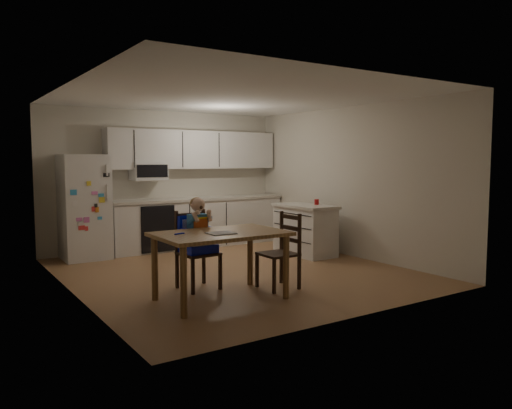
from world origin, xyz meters
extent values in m
cube|color=#986A46|center=(0.00, 0.00, -0.01)|extent=(4.50, 5.00, 0.01)
cube|color=beige|center=(0.00, 2.50, 1.25)|extent=(4.50, 0.02, 2.50)
cube|color=beige|center=(-2.25, 0.00, 1.25)|extent=(0.02, 5.00, 2.50)
cube|color=beige|center=(2.25, 0.00, 1.25)|extent=(0.02, 5.00, 2.50)
cube|color=white|center=(0.00, 0.00, 2.50)|extent=(4.50, 5.00, 0.01)
cube|color=silver|center=(-1.55, 2.15, 0.85)|extent=(0.72, 0.70, 1.70)
cube|color=silver|center=(0.53, 2.20, 0.43)|extent=(3.34, 0.60, 0.86)
cube|color=beige|center=(0.53, 2.19, 0.89)|extent=(3.37, 0.62, 0.05)
cube|color=black|center=(-0.39, 1.89, 0.43)|extent=(0.60, 0.02, 0.80)
cube|color=silver|center=(0.53, 2.33, 1.80)|extent=(3.34, 0.34, 0.70)
cube|color=silver|center=(-0.39, 2.30, 1.42)|extent=(0.60, 0.38, 0.33)
cube|color=silver|center=(1.68, 0.46, 0.40)|extent=(0.55, 1.10, 0.81)
cube|color=beige|center=(1.68, 0.46, 0.83)|extent=(0.61, 1.16, 0.05)
cylinder|color=#B41213|center=(1.84, 0.36, 0.90)|extent=(0.08, 0.08, 0.09)
cube|color=brown|center=(-0.88, -1.16, 0.77)|extent=(1.47, 0.94, 0.04)
cylinder|color=brown|center=(-1.53, -1.55, 0.37)|extent=(0.07, 0.07, 0.74)
cylinder|color=brown|center=(-1.53, -0.77, 0.37)|extent=(0.07, 0.07, 0.74)
cylinder|color=brown|center=(-0.22, -1.55, 0.37)|extent=(0.07, 0.07, 0.74)
cylinder|color=brown|center=(-0.22, -0.77, 0.37)|extent=(0.07, 0.07, 0.74)
cube|color=#AEAEB3|center=(-0.93, -1.27, 0.79)|extent=(0.29, 0.25, 0.01)
cylinder|color=#0B19D0|center=(-1.35, -1.06, 0.79)|extent=(0.12, 0.06, 0.02)
cube|color=black|center=(-0.88, -0.59, 0.45)|extent=(0.46, 0.46, 0.03)
cube|color=black|center=(-1.06, -0.80, 0.22)|extent=(0.04, 0.04, 0.43)
cube|color=black|center=(-1.08, -0.41, 0.22)|extent=(0.04, 0.04, 0.43)
cube|color=black|center=(-0.67, -0.77, 0.22)|extent=(0.04, 0.04, 0.43)
cube|color=black|center=(-0.69, -0.38, 0.22)|extent=(0.04, 0.04, 0.43)
cube|color=black|center=(-0.89, -0.40, 0.72)|extent=(0.43, 0.07, 0.51)
cube|color=#0B19D0|center=(-0.88, -0.59, 0.51)|extent=(0.41, 0.38, 0.10)
cube|color=#0B19D0|center=(-0.89, -0.45, 0.74)|extent=(0.39, 0.09, 0.35)
cube|color=#4E5AD7|center=(-0.87, -0.61, 0.57)|extent=(0.32, 0.28, 0.02)
cube|color=#2F6CAB|center=(-0.88, -0.58, 0.81)|extent=(0.24, 0.16, 0.27)
cube|color=#D25E27|center=(-0.87, -0.65, 0.80)|extent=(0.20, 0.03, 0.21)
sphere|color=beige|center=(-0.88, -0.59, 1.06)|extent=(0.19, 0.19, 0.18)
ellipsoid|color=olive|center=(-0.88, -0.59, 1.08)|extent=(0.19, 0.17, 0.15)
cube|color=black|center=(-0.03, -1.11, 0.43)|extent=(0.42, 0.42, 0.03)
cube|color=black|center=(-0.21, -0.92, 0.21)|extent=(0.04, 0.04, 0.42)
cube|color=black|center=(0.17, -0.92, 0.21)|extent=(0.04, 0.04, 0.42)
cube|color=black|center=(-0.22, -1.30, 0.21)|extent=(0.04, 0.04, 0.42)
cube|color=black|center=(0.16, -1.30, 0.21)|extent=(0.04, 0.04, 0.42)
cube|color=black|center=(0.16, -1.11, 0.70)|extent=(0.04, 0.42, 0.50)
camera|label=1|loc=(-3.64, -6.12, 1.61)|focal=35.00mm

